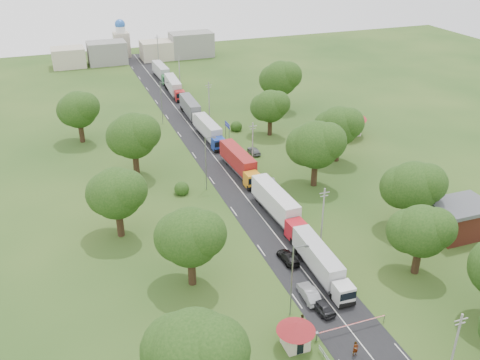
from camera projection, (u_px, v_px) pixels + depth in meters
name	position (u px, v px, depth m)	size (l,w,h in m)	color
ground	(268.00, 226.00, 83.40)	(260.00, 260.00, 0.00)	#1F4115
road	(227.00, 173.00, 100.19)	(8.00, 200.00, 0.04)	black
boom_barrier	(341.00, 328.00, 61.59)	(9.22, 0.35, 1.18)	slate
guard_booth	(296.00, 332.00, 59.23)	(4.40, 4.40, 3.45)	#BDB49D
info_sign	(227.00, 128.00, 113.03)	(0.12, 3.10, 4.10)	slate
pole_0	(454.00, 348.00, 53.59)	(1.60, 0.24, 9.00)	gray
pole_1	(323.00, 215.00, 77.10)	(1.60, 0.24, 9.00)	gray
pole_2	(253.00, 144.00, 100.61)	(1.60, 0.24, 9.00)	gray
pole_3	(209.00, 100.00, 124.13)	(1.60, 0.24, 9.00)	gray
pole_4	(179.00, 70.00, 147.64)	(1.60, 0.24, 9.00)	gray
pole_5	(158.00, 49.00, 171.15)	(1.60, 0.24, 9.00)	gray
lamp_0	(293.00, 277.00, 62.48)	(2.03, 0.22, 10.00)	slate
lamp_1	(207.00, 161.00, 91.87)	(2.03, 0.22, 10.00)	slate
lamp_2	(162.00, 100.00, 121.26)	(2.03, 0.22, 10.00)	slate
tree_2	(421.00, 231.00, 69.72)	(8.00, 8.00, 10.10)	#382616
tree_3	(413.00, 186.00, 79.68)	(8.80, 8.80, 11.07)	#382616
tree_4	(316.00, 144.00, 92.39)	(9.60, 9.60, 12.05)	#382616
tree_5	(338.00, 126.00, 102.13)	(8.80, 8.80, 11.07)	#382616
tree_6	(270.00, 106.00, 114.53)	(8.00, 8.00, 10.10)	#382616
tree_7	(280.00, 78.00, 129.34)	(9.60, 9.60, 12.05)	#382616
tree_9	(194.00, 352.00, 48.70)	(9.60, 9.60, 12.05)	#382616
tree_10	(190.00, 236.00, 67.30)	(8.80, 8.80, 11.07)	#382616
tree_11	(116.00, 193.00, 77.75)	(8.80, 8.80, 11.07)	#382616
tree_12	(133.00, 135.00, 96.11)	(9.60, 9.60, 12.05)	#382616
tree_13	(78.00, 109.00, 110.73)	(8.80, 8.80, 11.07)	#382616
house_brick	(459.00, 219.00, 80.09)	(8.60, 6.60, 5.20)	maroon
house_cream	(343.00, 119.00, 116.13)	(10.08, 10.08, 5.80)	#BDB49D
distant_town	(140.00, 50.00, 174.41)	(52.00, 8.00, 8.00)	gray
church	(121.00, 40.00, 178.85)	(5.00, 5.00, 12.30)	#BDB49D
truck_0	(321.00, 262.00, 71.11)	(2.77, 14.13, 3.91)	silver
truck_1	(278.00, 205.00, 84.54)	(3.20, 15.76, 4.36)	red
truck_2	(240.00, 162.00, 99.26)	(3.21, 15.03, 4.15)	orange
truck_3	(209.00, 131.00, 113.84)	(2.84, 14.46, 4.00)	navy
truck_4	(191.00, 108.00, 126.71)	(2.76, 14.48, 4.01)	silver
truck_5	(174.00, 87.00, 142.40)	(3.16, 14.88, 4.11)	maroon
truck_6	(162.00, 72.00, 155.60)	(2.79, 14.67, 4.06)	#286B36
car_lane_front	(321.00, 306.00, 65.29)	(1.75, 4.36, 1.48)	black
car_lane_mid	(309.00, 293.00, 67.33)	(1.65, 4.74, 1.56)	#919298
car_lane_rear	(288.00, 257.00, 74.58)	(1.85, 4.56, 1.32)	black
car_verge_near	(270.00, 183.00, 95.00)	(2.32, 5.03, 1.40)	#B8B8B8
car_verge_far	(254.00, 151.00, 107.85)	(1.64, 4.07, 1.39)	#5B5F63
pedestrian_near	(355.00, 349.00, 58.57)	(0.68, 0.44, 1.86)	gray
pedestrian_booth	(302.00, 321.00, 62.81)	(0.77, 0.60, 1.59)	gray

